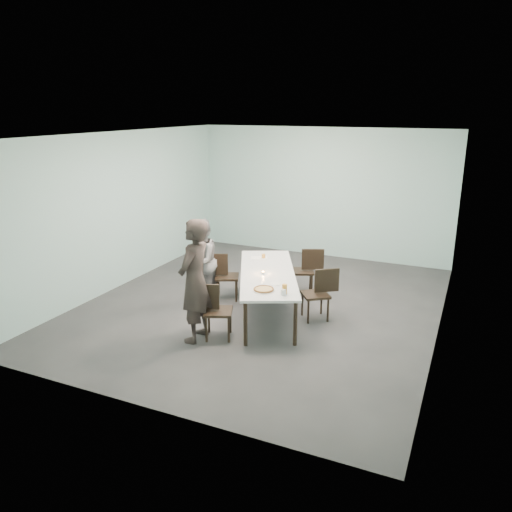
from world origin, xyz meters
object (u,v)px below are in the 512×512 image
at_px(diner_far, 201,261).
at_px(amber_tumbler, 263,256).
at_px(chair_near_left, 213,307).
at_px(chair_far_right, 307,268).
at_px(chair_far_left, 223,273).
at_px(beer_glass, 285,289).
at_px(diner_near, 195,281).
at_px(tealight, 263,273).
at_px(chair_near_right, 320,290).
at_px(table, 268,275).
at_px(pizza, 264,289).
at_px(water_tumbler, 283,292).
at_px(side_plate, 275,284).

xyz_separation_m(diner_far, amber_tumbler, (0.93, 0.68, 0.02)).
distance_m(chair_near_left, chair_far_right, 2.53).
relative_size(chair_near_left, chair_far_left, 1.00).
relative_size(chair_far_right, amber_tumbler, 10.88).
bearing_deg(beer_glass, diner_near, -156.80).
xyz_separation_m(tealight, amber_tumbler, (-0.35, 0.83, 0.02)).
bearing_deg(diner_far, diner_near, 16.13).
bearing_deg(amber_tumbler, chair_near_right, -23.32).
distance_m(table, amber_tumbler, 0.81).
height_order(table, chair_near_right, chair_near_right).
relative_size(chair_far_right, pizza, 2.56).
xyz_separation_m(table, pizza, (0.29, -0.84, 0.08)).
distance_m(chair_near_right, chair_far_right, 1.21).
xyz_separation_m(chair_near_right, pizza, (-0.60, -1.00, 0.27)).
relative_size(chair_far_right, tealight, 15.54).
bearing_deg(water_tumbler, chair_far_left, 144.30).
relative_size(chair_near_right, amber_tumbler, 10.88).
bearing_deg(amber_tumbler, beer_glass, -56.84).
height_order(chair_far_left, side_plate, chair_far_left).
relative_size(side_plate, water_tumbler, 2.00).
relative_size(table, chair_far_right, 3.15).
height_order(chair_near_left, pizza, chair_near_left).
relative_size(chair_near_left, diner_far, 0.57).
relative_size(chair_far_left, pizza, 2.56).
bearing_deg(chair_far_right, table, 53.60).
height_order(diner_near, beer_glass, diner_near).
bearing_deg(amber_tumbler, chair_near_left, -90.45).
bearing_deg(table, amber_tumbler, 118.23).
relative_size(table, water_tumbler, 30.41).
bearing_deg(chair_far_left, side_plate, -54.72).
distance_m(pizza, water_tumbler, 0.35).
distance_m(chair_near_left, side_plate, 1.05).
bearing_deg(pizza, chair_far_left, 139.18).
distance_m(chair_far_left, diner_near, 1.76).
xyz_separation_m(beer_glass, water_tumbler, (0.00, -0.06, -0.03)).
height_order(chair_near_left, diner_near, diner_near).
bearing_deg(pizza, tealight, 113.86).
distance_m(diner_far, side_plate, 1.73).
distance_m(chair_near_right, amber_tumbler, 1.41).
distance_m(chair_far_left, side_plate, 1.59).
xyz_separation_m(diner_far, tealight, (1.28, -0.15, 0.00)).
height_order(side_plate, tealight, tealight).
bearing_deg(side_plate, amber_tumbler, 120.61).
bearing_deg(water_tumbler, chair_near_right, 76.41).
bearing_deg(amber_tumbler, water_tumbler, -57.70).
height_order(chair_far_left, beer_glass, beer_glass).
relative_size(chair_near_left, water_tumbler, 9.67).
xyz_separation_m(chair_far_left, amber_tumbler, (0.64, 0.42, 0.29)).
bearing_deg(pizza, diner_far, 151.48).
height_order(table, chair_far_right, chair_far_right).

